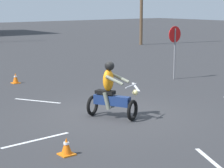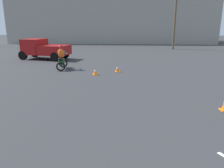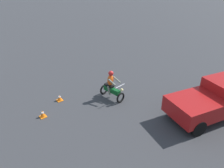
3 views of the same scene
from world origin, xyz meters
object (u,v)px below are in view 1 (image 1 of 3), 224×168
Objects in this scene: traffic_cone_mid_center at (16,78)px; traffic_cone_mid_left at (66,147)px; motorcycle_rider_foreground at (111,93)px; stop_sign at (175,42)px.

traffic_cone_mid_left is (-2.95, -8.67, -0.02)m from traffic_cone_mid_center.
motorcycle_rider_foreground is 3.87× the size of traffic_cone_mid_center.
motorcycle_rider_foreground is 3.34m from traffic_cone_mid_left.
motorcycle_rider_foreground is 6.81m from traffic_cone_mid_center.
motorcycle_rider_foreground is at bearing 34.99° from traffic_cone_mid_left.
traffic_cone_mid_center is at bearing 150.93° from stop_sign.
motorcycle_rider_foreground is 4.22× the size of traffic_cone_mid_left.
traffic_cone_mid_center reaches higher than traffic_cone_mid_left.
stop_sign is 5.85× the size of traffic_cone_mid_left.
traffic_cone_mid_center is 9.16m from traffic_cone_mid_left.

